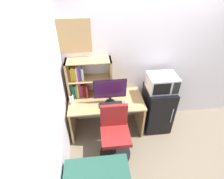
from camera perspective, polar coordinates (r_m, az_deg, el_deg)
The scene contains 12 objects.
wall_back at distance 3.50m, azimuth 19.24°, elevation 9.29°, with size 6.40×0.04×2.60m, color silver.
wall_left at distance 1.95m, azimuth -21.28°, elevation -14.72°, with size 0.04×4.40×2.60m, color silver.
desk at distance 3.32m, azimuth -1.79°, elevation -6.35°, with size 1.32×0.67×0.73m.
hutch_bookshelf at distance 3.16m, azimuth -9.36°, elevation 3.31°, with size 0.77×0.28×0.71m.
monitor at distance 2.98m, azimuth -0.62°, elevation -0.13°, with size 0.56×0.17×0.46m.
keyboard at distance 3.07m, azimuth -0.34°, elevation -4.87°, with size 0.40×0.14×0.02m, color black.
computer_mouse at distance 3.12m, azimuth 4.51°, elevation -4.09°, with size 0.05×0.10×0.04m, color silver.
water_bottle at distance 3.13m, azimuth -12.74°, elevation -3.16°, with size 0.07×0.07×0.19m.
mini_fridge at distance 3.57m, azimuth 14.19°, elevation -5.76°, with size 0.49×0.57×0.88m.
microwave at distance 3.23m, azimuth 15.63°, elevation 2.14°, with size 0.49×0.40×0.28m.
desk_chair at distance 3.03m, azimuth 0.95°, elevation -14.48°, with size 0.53×0.53×0.93m.
wall_corkboard at distance 2.98m, azimuth -13.48°, elevation 16.16°, with size 0.68×0.02×0.53m, color tan.
Camera 1 is at (-1.07, -2.82, 2.71)m, focal length 28.64 mm.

